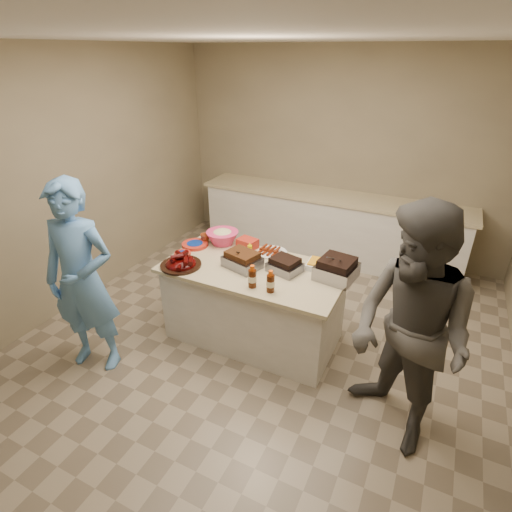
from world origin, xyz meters
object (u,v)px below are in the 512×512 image
at_px(coleslaw_bowl, 223,243).
at_px(bbq_bottle_b, 270,291).
at_px(plastic_cup, 206,242).
at_px(mustard_bottle, 250,254).
at_px(island, 254,336).
at_px(guest_blue, 101,359).
at_px(bbq_bottle_a, 252,287).
at_px(roasting_pan, 336,278).
at_px(rib_platter, 181,266).
at_px(guest_gray, 389,429).

xyz_separation_m(coleslaw_bowl, bbq_bottle_b, (0.84, -0.63, 0.00)).
distance_m(bbq_bottle_b, plastic_cup, 1.16).
distance_m(mustard_bottle, plastic_cup, 0.55).
relative_size(island, guest_blue, 0.97).
distance_m(bbq_bottle_a, mustard_bottle, 0.62).
distance_m(roasting_pan, guest_blue, 2.34).
distance_m(island, rib_platter, 1.06).
height_order(rib_platter, bbq_bottle_a, bbq_bottle_a).
bearing_deg(guest_blue, roasting_pan, 15.79).
xyz_separation_m(plastic_cup, guest_blue, (-0.45, -1.22, -0.80)).
relative_size(bbq_bottle_b, guest_gray, 0.11).
height_order(bbq_bottle_a, mustard_bottle, bbq_bottle_a).
relative_size(bbq_bottle_b, guest_blue, 0.11).
relative_size(island, bbq_bottle_a, 8.21).
relative_size(island, mustard_bottle, 13.32).
distance_m(rib_platter, plastic_cup, 0.54).
xyz_separation_m(island, guest_blue, (-1.15, -0.96, 0.00)).
distance_m(bbq_bottle_b, mustard_bottle, 0.71).
height_order(mustard_bottle, guest_gray, mustard_bottle).
bearing_deg(plastic_cup, coleslaw_bowl, 18.73).
bearing_deg(mustard_bottle, rib_platter, -133.35).
bearing_deg(roasting_pan, mustard_bottle, -177.03).
height_order(bbq_bottle_b, mustard_bottle, bbq_bottle_b).
relative_size(coleslaw_bowl, bbq_bottle_b, 1.67).
height_order(roasting_pan, guest_blue, roasting_pan).
xyz_separation_m(bbq_bottle_b, guest_gray, (1.13, -0.24, -0.80)).
distance_m(bbq_bottle_a, bbq_bottle_b, 0.17).
bearing_deg(rib_platter, island, 23.09).
relative_size(guest_blue, guest_gray, 0.96).
relative_size(coleslaw_bowl, plastic_cup, 3.24).
bearing_deg(bbq_bottle_b, rib_platter, 177.74).
relative_size(rib_platter, guest_gray, 0.21).
distance_m(mustard_bottle, guest_gray, 1.95).
height_order(plastic_cup, guest_blue, plastic_cup).
bearing_deg(guest_blue, guest_gray, -5.72).
xyz_separation_m(coleslaw_bowl, guest_blue, (-0.63, -1.28, -0.80)).
relative_size(island, bbq_bottle_b, 8.49).
distance_m(coleslaw_bowl, guest_gray, 2.30).
xyz_separation_m(bbq_bottle_b, guest_blue, (-1.46, -0.65, -0.80)).
bearing_deg(island, mustard_bottle, 124.39).
relative_size(roasting_pan, bbq_bottle_a, 1.58).
xyz_separation_m(island, roasting_pan, (0.74, 0.16, 0.80)).
height_order(bbq_bottle_b, guest_gray, bbq_bottle_b).
bearing_deg(coleslaw_bowl, roasting_pan, -7.68).
bearing_deg(island, bbq_bottle_b, -44.57).
bearing_deg(rib_platter, bbq_bottle_a, -2.72).
bearing_deg(island, coleslaw_bowl, 148.18).
relative_size(roasting_pan, plastic_cup, 3.17).
bearing_deg(guest_gray, plastic_cup, -160.10).
bearing_deg(plastic_cup, mustard_bottle, -3.79).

